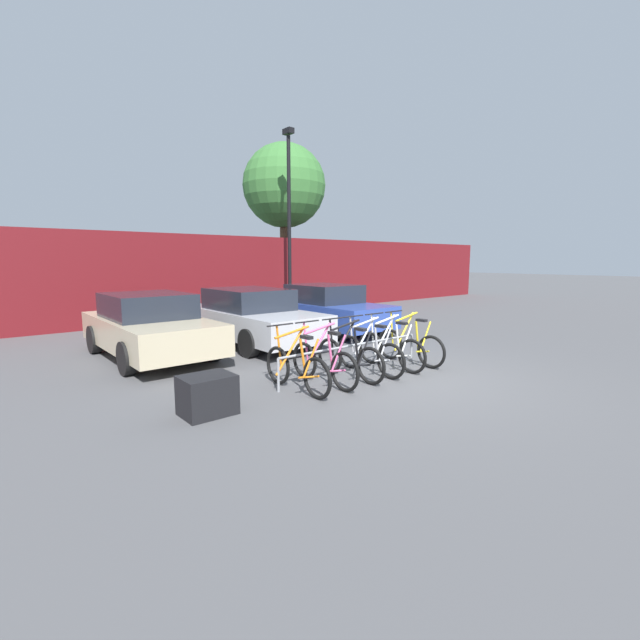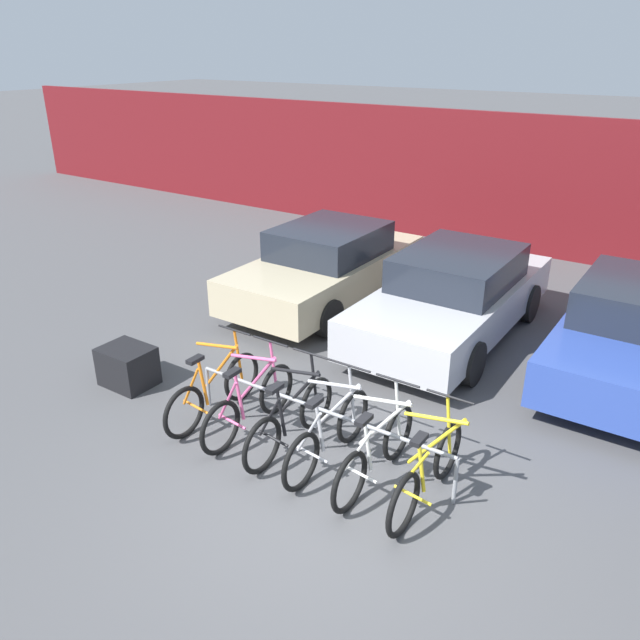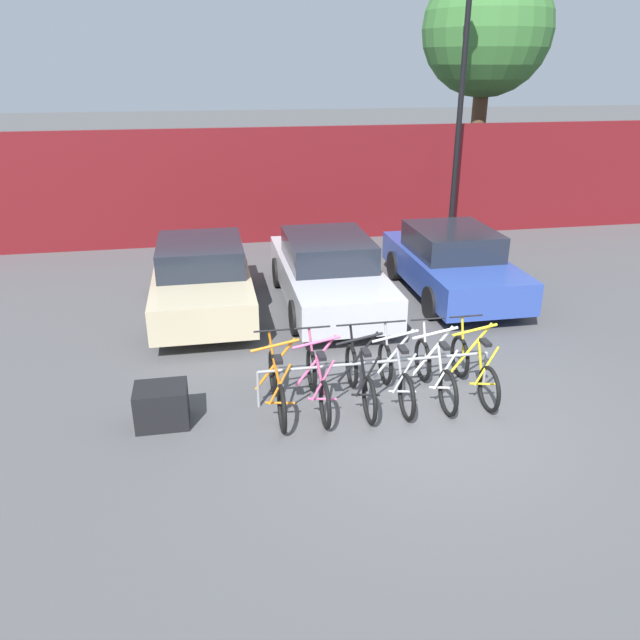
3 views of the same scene
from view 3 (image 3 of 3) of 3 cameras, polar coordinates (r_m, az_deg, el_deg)
The scene contains 15 objects.
ground_plane at distance 8.87m, azimuth 9.55°, elevation -8.64°, with size 120.00×120.00×0.00m, color #4C4C4F.
hoarding_wall at distance 17.09m, azimuth -1.00°, elevation 12.27°, with size 36.00×0.16×3.00m, color maroon.
bike_rack at distance 9.05m, azimuth 5.11°, elevation -4.25°, with size 3.45×0.04×0.57m.
bicycle_orange at distance 8.72m, azimuth -3.95°, elevation -6.10°, with size 0.68×1.71×1.05m.
bicycle_pink at distance 8.79m, azimuth -0.20°, elevation -5.78°, with size 0.68×1.71×1.05m.
bicycle_black at distance 8.91m, azimuth 3.69°, elevation -5.43°, with size 0.68×1.71×1.05m.
bicycle_silver at distance 9.04m, azimuth 6.91°, elevation -5.11°, with size 0.68×1.71×1.05m.
bicycle_white at distance 9.22m, azimuth 10.46°, elevation -4.75°, with size 0.68×1.71×1.05m.
bicycle_yellow at distance 9.44m, azimuth 13.89°, elevation -4.38°, with size 0.68×1.71×1.05m.
car_beige at distance 12.27m, azimuth -10.75°, elevation 3.81°, with size 1.91×4.23×1.40m.
car_silver at distance 12.40m, azimuth 0.78°, elevation 4.42°, with size 1.91×4.52×1.40m.
car_blue at distance 13.27m, azimuth 11.96°, elevation 5.14°, with size 1.91×4.14×1.40m.
lamp_post at distance 16.91m, azimuth 12.80°, elevation 19.51°, with size 0.24×0.44×6.89m.
cargo_crate at distance 8.72m, azimuth -14.27°, elevation -7.58°, with size 0.70×0.56×0.55m, color black.
tree_behind_hoarding at distance 20.18m, azimuth 15.01°, elevation 24.14°, with size 3.70×3.70×7.25m.
Camera 3 is at (-2.81, -7.08, 4.55)m, focal length 35.00 mm.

